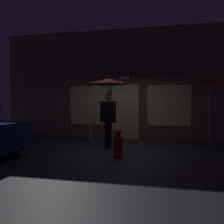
% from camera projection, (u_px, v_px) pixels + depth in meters
% --- Properties ---
extents(ground_plane, '(18.00, 18.00, 0.00)m').
position_uv_depth(ground_plane, '(115.00, 150.00, 7.24)').
color(ground_plane, '#2D2D33').
extents(building_facade, '(10.43, 0.48, 4.42)m').
position_uv_depth(building_facade, '(126.00, 85.00, 9.44)').
color(building_facade, brown).
rests_on(building_facade, ground).
extents(person_with_umbrella, '(1.29, 1.29, 2.25)m').
position_uv_depth(person_with_umbrella, '(108.00, 92.00, 7.40)').
color(person_with_umbrella, black).
rests_on(person_with_umbrella, ground).
extents(street_sign_post, '(0.40, 0.07, 2.42)m').
position_uv_depth(street_sign_post, '(210.00, 106.00, 7.63)').
color(street_sign_post, '#595B60').
rests_on(street_sign_post, ground).
extents(sidewalk_bollard, '(0.25, 0.25, 0.46)m').
position_uv_depth(sidewalk_bollard, '(112.00, 135.00, 8.72)').
color(sidewalk_bollard, slate).
rests_on(sidewalk_bollard, ground).
extents(sidewalk_bollard_2, '(0.25, 0.25, 0.58)m').
position_uv_depth(sidewalk_bollard_2, '(90.00, 133.00, 9.10)').
color(sidewalk_bollard_2, slate).
rests_on(sidewalk_bollard_2, ground).
extents(fire_hydrant, '(0.24, 0.24, 0.77)m').
position_uv_depth(fire_hydrant, '(118.00, 145.00, 6.19)').
color(fire_hydrant, '#B21914').
rests_on(fire_hydrant, ground).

